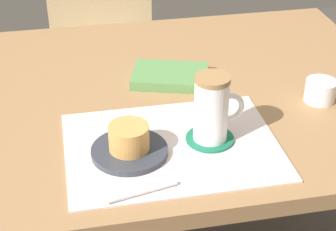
{
  "coord_description": "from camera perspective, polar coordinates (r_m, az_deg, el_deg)",
  "views": [
    {
      "loc": [
        -0.15,
        -1.13,
        1.4
      ],
      "look_at": [
        0.04,
        -0.19,
        0.8
      ],
      "focal_mm": 60.0,
      "sensor_mm": 36.0,
      "label": 1
    }
  ],
  "objects": [
    {
      "name": "coffee_coaster",
      "position": [
        1.14,
        4.27,
        -2.35
      ],
      "size": [
        0.1,
        0.1,
        0.0
      ],
      "primitive_type": "cylinder",
      "color": "#196B4C",
      "rests_on": "placemat"
    },
    {
      "name": "pastry_plate",
      "position": [
        1.1,
        -3.93,
        -3.62
      ],
      "size": [
        0.15,
        0.15,
        0.01
      ],
      "primitive_type": "cylinder",
      "color": "#333842",
      "rests_on": "placemat"
    },
    {
      "name": "coffee_mug",
      "position": [
        1.1,
        4.53,
        0.76
      ],
      "size": [
        0.1,
        0.07,
        0.14
      ],
      "color": "white",
      "rests_on": "coffee_coaster"
    },
    {
      "name": "teaspoon",
      "position": [
        1.0,
        -2.55,
        -7.77
      ],
      "size": [
        0.13,
        0.04,
        0.01
      ],
      "primitive_type": "cylinder",
      "rotation": [
        0.0,
        1.57,
        0.22
      ],
      "color": "silver",
      "rests_on": "placemat"
    },
    {
      "name": "wooden_chair",
      "position": [
        2.11,
        -6.48,
        5.5
      ],
      "size": [
        0.44,
        0.44,
        0.82
      ],
      "rotation": [
        0.0,
        0.0,
        3.09
      ],
      "color": "#D1B27F",
      "rests_on": "ground_plane"
    },
    {
      "name": "small_book",
      "position": [
        1.36,
        0.22,
        4.02
      ],
      "size": [
        0.21,
        0.17,
        0.02
      ],
      "primitive_type": "cube",
      "rotation": [
        0.0,
        0.0,
        -0.29
      ],
      "color": "#598C4C",
      "rests_on": "dining_table"
    },
    {
      "name": "placemat",
      "position": [
        1.13,
        0.4,
        -3.13
      ],
      "size": [
        0.43,
        0.32,
        0.0
      ],
      "primitive_type": "cube",
      "color": "silver",
      "rests_on": "dining_table"
    },
    {
      "name": "dining_table",
      "position": [
        1.35,
        -3.02,
        -0.52
      ],
      "size": [
        1.28,
        0.86,
        0.75
      ],
      "color": "#997047",
      "rests_on": "ground_plane"
    },
    {
      "name": "pastry",
      "position": [
        1.08,
        -4.0,
        -2.25
      ],
      "size": [
        0.08,
        0.08,
        0.05
      ],
      "primitive_type": "cylinder",
      "color": "tan",
      "rests_on": "pastry_plate"
    },
    {
      "name": "sugar_bowl",
      "position": [
        1.32,
        15.22,
        2.44
      ],
      "size": [
        0.07,
        0.07,
        0.05
      ],
      "primitive_type": "cylinder",
      "color": "white",
      "rests_on": "dining_table"
    }
  ]
}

